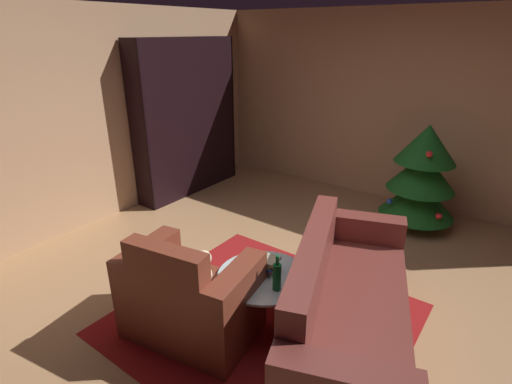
# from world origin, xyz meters

# --- Properties ---
(ground_plane) EXTENTS (6.66, 6.66, 0.00)m
(ground_plane) POSITION_xyz_m (0.00, 0.00, 0.00)
(ground_plane) COLOR tan
(wall_back) EXTENTS (5.67, 0.06, 2.57)m
(wall_back) POSITION_xyz_m (0.00, 2.80, 1.28)
(wall_back) COLOR tan
(wall_back) RESTS_ON ground
(wall_left) EXTENTS (0.06, 5.66, 2.57)m
(wall_left) POSITION_xyz_m (-2.81, 0.00, 1.28)
(wall_left) COLOR tan
(wall_left) RESTS_ON ground
(area_rug) EXTENTS (2.24, 2.08, 0.01)m
(area_rug) POSITION_xyz_m (0.03, -0.43, 0.00)
(area_rug) COLOR maroon
(area_rug) RESTS_ON ground
(bookshelf_unit) EXTENTS (0.34, 1.73, 2.19)m
(bookshelf_unit) POSITION_xyz_m (-2.57, 1.43, 1.07)
(bookshelf_unit) COLOR black
(bookshelf_unit) RESTS_ON ground
(armchair_red) EXTENTS (1.09, 0.82, 0.91)m
(armchair_red) POSITION_xyz_m (-0.35, -0.90, 0.33)
(armchair_red) COLOR brown
(armchair_red) RESTS_ON ground
(couch_red) EXTENTS (1.44, 2.19, 0.88)m
(couch_red) POSITION_xyz_m (0.67, -0.28, 0.31)
(couch_red) COLOR brown
(couch_red) RESTS_ON ground
(coffee_table) EXTENTS (0.75, 0.75, 0.46)m
(coffee_table) POSITION_xyz_m (0.04, -0.45, 0.42)
(coffee_table) COLOR black
(coffee_table) RESTS_ON ground
(book_stack_on_table) EXTENTS (0.20, 0.18, 0.13)m
(book_stack_on_table) POSITION_xyz_m (0.03, -0.39, 0.52)
(book_stack_on_table) COLOR #497857
(book_stack_on_table) RESTS_ON coffee_table
(bottle_on_table) EXTENTS (0.06, 0.06, 0.29)m
(bottle_on_table) POSITION_xyz_m (0.22, -0.55, 0.58)
(bottle_on_table) COLOR #0F5725
(bottle_on_table) RESTS_ON coffee_table
(decorated_tree) EXTENTS (0.88, 0.88, 1.28)m
(decorated_tree) POSITION_xyz_m (0.54, 2.11, 0.66)
(decorated_tree) COLOR brown
(decorated_tree) RESTS_ON ground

